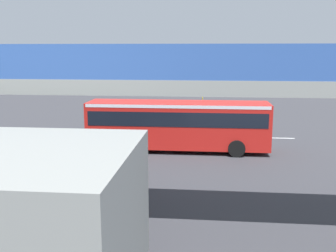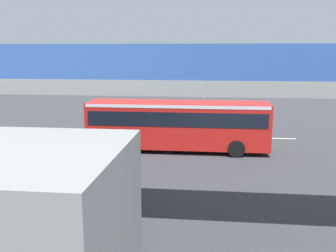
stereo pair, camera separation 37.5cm
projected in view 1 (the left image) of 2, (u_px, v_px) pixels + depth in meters
name	position (u px, v px, depth m)	size (l,w,h in m)	color
ground	(198.00, 147.00, 26.39)	(80.00, 80.00, 0.00)	#38383D
city_bus	(178.00, 122.00, 25.11)	(11.54, 2.85, 3.15)	red
parked_van	(57.00, 162.00, 18.64)	(4.80, 2.17, 2.05)	black
traffic_sign	(202.00, 108.00, 30.79)	(0.08, 0.60, 2.80)	slate
lane_dash_leftmost	(281.00, 138.00, 28.97)	(2.00, 0.20, 0.01)	silver
lane_dash_left	(226.00, 137.00, 29.35)	(2.00, 0.20, 0.01)	silver
lane_dash_centre	(173.00, 136.00, 29.74)	(2.00, 0.20, 0.01)	silver
lane_dash_right	(121.00, 135.00, 30.12)	(2.00, 0.20, 0.01)	silver
pedestrian_overpass	(192.00, 97.00, 13.35)	(26.01, 2.60, 6.58)	gray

